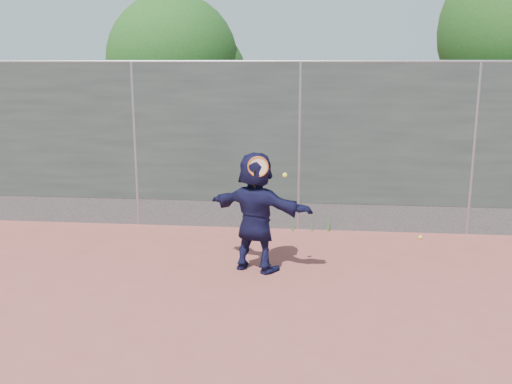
# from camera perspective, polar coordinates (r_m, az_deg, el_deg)

# --- Properties ---
(ground) EXTENTS (80.00, 80.00, 0.00)m
(ground) POSITION_cam_1_polar(r_m,az_deg,el_deg) (7.22, 3.28, -11.60)
(ground) COLOR #9E4C42
(ground) RESTS_ON ground
(player) EXTENTS (1.71, 1.09, 1.76)m
(player) POSITION_cam_1_polar(r_m,az_deg,el_deg) (8.23, 0.00, -1.99)
(player) COLOR #141438
(player) RESTS_ON ground
(ball_ground) EXTENTS (0.07, 0.07, 0.07)m
(ball_ground) POSITION_cam_1_polar(r_m,az_deg,el_deg) (10.28, 16.11, -4.36)
(ball_ground) COLOR #F0F736
(ball_ground) RESTS_ON ground
(fence) EXTENTS (20.00, 0.06, 3.03)m
(fence) POSITION_cam_1_polar(r_m,az_deg,el_deg) (10.17, 4.36, 4.88)
(fence) COLOR #38423D
(fence) RESTS_ON ground
(swing_action) EXTENTS (0.55, 0.13, 0.51)m
(swing_action) POSITION_cam_1_polar(r_m,az_deg,el_deg) (7.88, 0.46, 2.33)
(swing_action) COLOR orange
(swing_action) RESTS_ON ground
(tree_left) EXTENTS (3.15, 3.00, 4.53)m
(tree_left) POSITION_cam_1_polar(r_m,az_deg,el_deg) (13.49, -7.60, 12.54)
(tree_left) COLOR #382314
(tree_left) RESTS_ON ground
(weed_clump) EXTENTS (0.68, 0.07, 0.30)m
(weed_clump) POSITION_cam_1_polar(r_m,az_deg,el_deg) (10.35, 5.84, -3.21)
(weed_clump) COLOR #387226
(weed_clump) RESTS_ON ground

